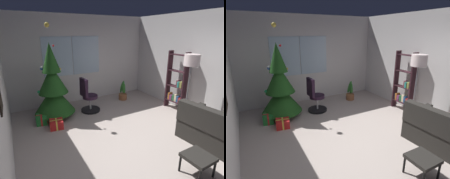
% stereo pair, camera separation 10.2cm
% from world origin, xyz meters
% --- Properties ---
extents(ground_plane, '(4.60, 6.32, 0.10)m').
position_xyz_m(ground_plane, '(0.00, 0.00, -0.05)').
color(ground_plane, '#B0A199').
extents(wall_back_with_windows, '(4.60, 0.12, 2.79)m').
position_xyz_m(wall_back_with_windows, '(-0.02, 3.21, 1.40)').
color(wall_back_with_windows, silver).
rests_on(wall_back_with_windows, ground_plane).
extents(wall_right_with_frames, '(0.12, 6.32, 2.79)m').
position_xyz_m(wall_right_with_frames, '(2.35, -0.00, 1.40)').
color(wall_right_with_frames, silver).
rests_on(wall_right_with_frames, ground_plane).
extents(footstool, '(0.43, 0.42, 0.36)m').
position_xyz_m(footstool, '(0.32, -1.05, 0.31)').
color(footstool, black).
rests_on(footstool, ground_plane).
extents(holiday_tree, '(1.07, 1.07, 2.48)m').
position_xyz_m(holiday_tree, '(-1.20, 2.26, 0.83)').
color(holiday_tree, '#4C331E').
rests_on(holiday_tree, ground_plane).
extents(gift_box_red, '(0.36, 0.37, 0.21)m').
position_xyz_m(gift_box_red, '(-1.33, 1.64, 0.10)').
color(gift_box_red, red).
rests_on(gift_box_red, ground_plane).
extents(gift_box_green, '(0.30, 0.30, 0.26)m').
position_xyz_m(gift_box_green, '(-1.61, 2.01, 0.13)').
color(gift_box_green, '#1E722D').
rests_on(gift_box_green, ground_plane).
extents(gift_box_gold, '(0.26, 0.30, 0.22)m').
position_xyz_m(gift_box_gold, '(-0.84, 2.66, 0.10)').
color(gift_box_gold, gold).
rests_on(gift_box_gold, ground_plane).
extents(office_chair, '(0.56, 0.56, 1.02)m').
position_xyz_m(office_chair, '(-0.26, 2.15, 0.39)').
color(office_chair, black).
rests_on(office_chair, ground_plane).
extents(bookshelf, '(0.18, 0.64, 1.75)m').
position_xyz_m(bookshelf, '(2.09, 1.03, 0.77)').
color(bookshelf, '#321920').
rests_on(bookshelf, ground_plane).
extents(floor_lamp, '(0.36, 0.36, 1.75)m').
position_xyz_m(floor_lamp, '(1.72, 0.34, 1.49)').
color(floor_lamp, slate).
rests_on(floor_lamp, ground_plane).
extents(potted_plant, '(0.32, 0.36, 0.65)m').
position_xyz_m(potted_plant, '(1.18, 2.52, 0.24)').
color(potted_plant, brown).
rests_on(potted_plant, ground_plane).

